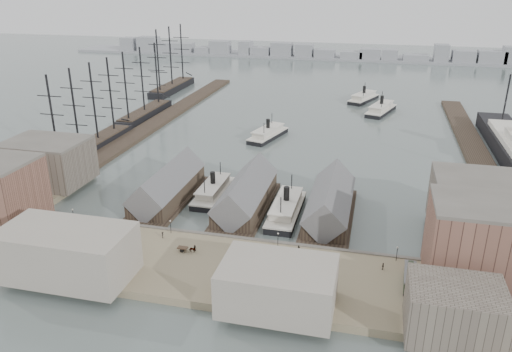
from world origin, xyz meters
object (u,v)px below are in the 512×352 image
(horse_cart_left, at_px, (100,230))
(horse_cart_right, at_px, (289,287))
(tram, at_px, (410,278))
(ferry_docked_west, at_px, (213,190))
(horse_cart_center, at_px, (189,249))

(horse_cart_left, distance_m, horse_cart_right, 57.35)
(tram, bearing_deg, ferry_docked_west, 148.74)
(horse_cart_right, bearing_deg, tram, -98.51)
(horse_cart_left, height_order, horse_cart_center, horse_cart_left)
(tram, xyz_separation_m, horse_cart_center, (-54.13, 2.08, -1.09))
(ferry_docked_west, height_order, horse_cart_left, ferry_docked_west)
(ferry_docked_west, height_order, tram, ferry_docked_west)
(horse_cart_left, height_order, horse_cart_right, horse_cart_left)
(horse_cart_center, bearing_deg, horse_cart_left, 83.17)
(horse_cart_left, bearing_deg, ferry_docked_west, 4.87)
(ferry_docked_west, distance_m, horse_cart_left, 41.01)
(horse_cart_right, bearing_deg, horse_cart_center, 44.09)
(horse_cart_left, bearing_deg, horse_cart_right, -68.30)
(ferry_docked_west, relative_size, horse_cart_left, 5.50)
(ferry_docked_west, relative_size, horse_cart_center, 5.27)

